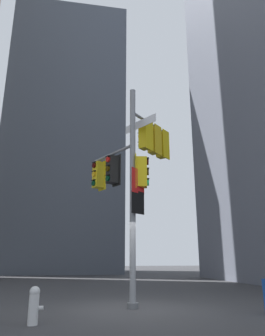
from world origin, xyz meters
TOP-DOWN VIEW (x-y plane):
  - ground at (0.00, 0.00)m, footprint 120.00×120.00m
  - building_mid_block at (-3.42, 26.64)m, footprint 12.43×12.43m
  - signal_pole_assembly at (0.20, 0.72)m, footprint 2.99×2.64m
  - fire_hydrant at (-2.57, -2.00)m, footprint 0.33×0.23m

SIDE VIEW (x-z plane):
  - ground at x=0.00m, z-range 0.00..0.00m
  - fire_hydrant at x=-2.57m, z-range 0.02..0.82m
  - signal_pole_assembly at x=0.20m, z-range 1.07..8.20m
  - building_mid_block at x=-3.42m, z-range 0.00..29.74m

